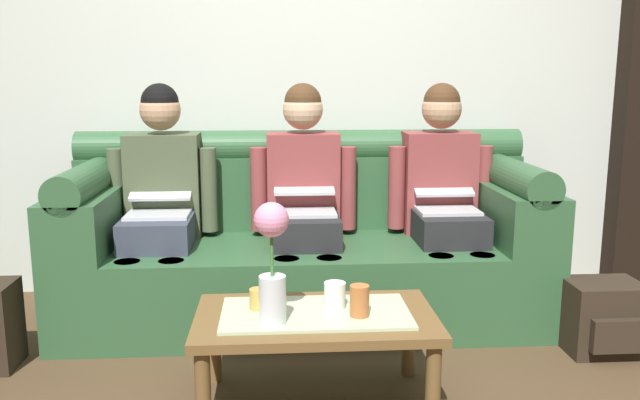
{
  "coord_description": "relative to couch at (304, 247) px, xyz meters",
  "views": [
    {
      "loc": [
        -0.15,
        -2.2,
        1.27
      ],
      "look_at": [
        0.07,
        0.94,
        0.67
      ],
      "focal_mm": 37.06,
      "sensor_mm": 36.0,
      "label": 1
    }
  ],
  "objects": [
    {
      "name": "back_wall_patterned",
      "position": [
        0.0,
        0.53,
        1.08
      ],
      "size": [
        6.0,
        0.12,
        2.9
      ],
      "primitive_type": "cube",
      "color": "silver",
      "rests_on": "ground_plane"
    },
    {
      "name": "timber_pillar",
      "position": [
        1.97,
        0.41,
        1.08
      ],
      "size": [
        0.2,
        0.2,
        2.9
      ],
      "primitive_type": "cube",
      "color": "black",
      "rests_on": "ground_plane"
    },
    {
      "name": "couch",
      "position": [
        0.0,
        0.0,
        0.0
      ],
      "size": [
        2.43,
        0.88,
        0.96
      ],
      "color": "#2D5633",
      "rests_on": "ground_plane"
    },
    {
      "name": "person_left",
      "position": [
        -0.73,
        -0.0,
        0.29
      ],
      "size": [
        0.56,
        0.67,
        1.22
      ],
      "color": "#383D4C",
      "rests_on": "ground_plane"
    },
    {
      "name": "person_middle",
      "position": [
        0.0,
        -0.0,
        0.29
      ],
      "size": [
        0.56,
        0.67,
        1.22
      ],
      "color": "#232326",
      "rests_on": "ground_plane"
    },
    {
      "name": "person_right",
      "position": [
        0.73,
        -0.0,
        0.29
      ],
      "size": [
        0.56,
        0.67,
        1.22
      ],
      "color": "#232326",
      "rests_on": "ground_plane"
    },
    {
      "name": "coffee_table",
      "position": [
        0.0,
        -0.98,
        -0.05
      ],
      "size": [
        0.92,
        0.54,
        0.38
      ],
      "color": "brown",
      "rests_on": "ground_plane"
    },
    {
      "name": "flower_vase",
      "position": [
        -0.16,
        -1.08,
        0.25
      ],
      "size": [
        0.13,
        0.13,
        0.45
      ],
      "color": "silver",
      "rests_on": "coffee_table"
    },
    {
      "name": "cup_near_left",
      "position": [
        0.08,
        -0.94,
        0.06
      ],
      "size": [
        0.08,
        0.08,
        0.1
      ],
      "primitive_type": "cylinder",
      "color": "white",
      "rests_on": "coffee_table"
    },
    {
      "name": "cup_near_right",
      "position": [
        -0.22,
        -0.93,
        0.05
      ],
      "size": [
        0.07,
        0.07,
        0.08
      ],
      "primitive_type": "cylinder",
      "color": "gold",
      "rests_on": "coffee_table"
    },
    {
      "name": "cup_far_center",
      "position": [
        0.16,
        -1.04,
        0.07
      ],
      "size": [
        0.07,
        0.07,
        0.12
      ],
      "primitive_type": "cylinder",
      "color": "#B26633",
      "rests_on": "coffee_table"
    },
    {
      "name": "backpack_right",
      "position": [
        1.35,
        -0.59,
        -0.2
      ],
      "size": [
        0.33,
        0.3,
        0.33
      ],
      "color": "#2D2319",
      "rests_on": "ground_plane"
    }
  ]
}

